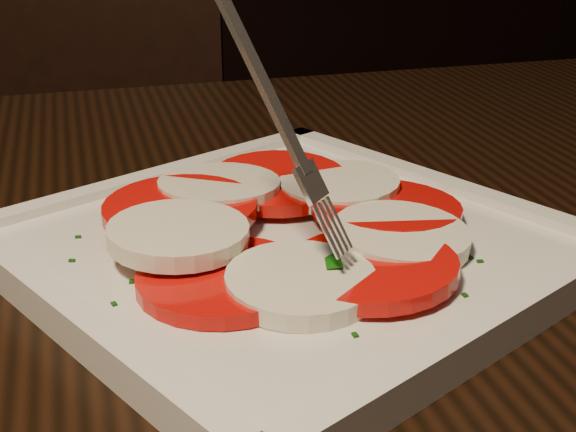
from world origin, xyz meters
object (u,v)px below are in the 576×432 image
chair (83,177)px  fork (255,103)px  table (172,382)px  plate (288,251)px

chair → fork: bearing=-69.7°
table → fork: fork is taller
plate → fork: size_ratio=2.01×
table → plate: (0.07, -0.05, 0.11)m
chair → plate: size_ratio=3.27×
table → plate: plate is taller
chair → plate: bearing=-67.6°
table → chair: chair is taller
chair → plate: chair is taller
plate → fork: 0.11m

